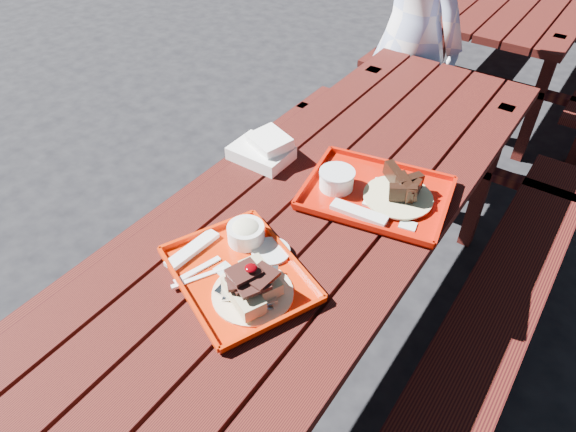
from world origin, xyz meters
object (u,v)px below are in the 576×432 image
at_px(picnic_table_far, 538,7).
at_px(near_tray, 244,267).
at_px(picnic_table_near, 313,250).
at_px(person, 412,33).
at_px(far_tray, 374,192).

distance_m(picnic_table_far, near_tray, 3.15).
relative_size(picnic_table_near, near_tray, 4.97).
bearing_deg(picnic_table_far, near_tray, -90.09).
bearing_deg(picnic_table_near, person, 102.33).
bearing_deg(person, picnic_table_far, -81.30).
relative_size(picnic_table_near, person, 1.50).
height_order(picnic_table_near, person, person).
distance_m(picnic_table_near, far_tray, 0.29).
distance_m(near_tray, far_tray, 0.51).
xyz_separation_m(near_tray, far_tray, (0.13, 0.49, -0.01)).
height_order(picnic_table_near, near_tray, near_tray).
distance_m(picnic_table_near, picnic_table_far, 2.80).
relative_size(picnic_table_far, person, 1.50).
relative_size(picnic_table_near, far_tray, 4.80).
xyz_separation_m(far_tray, person, (-0.42, 1.19, 0.03)).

